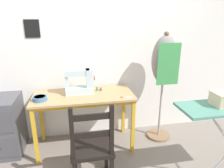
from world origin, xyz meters
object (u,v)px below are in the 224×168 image
at_px(thread_spool_near_machine, 97,89).
at_px(thread_spool_mid_table, 101,89).
at_px(wooden_chair, 92,148).
at_px(filing_cabinet, 2,126).
at_px(sewing_machine, 81,82).
at_px(storage_box, 223,99).
at_px(fabric_bowl, 40,98).
at_px(scissors, 124,97).
at_px(dress_form, 164,65).

xyz_separation_m(thread_spool_near_machine, thread_spool_mid_table, (0.05, -0.01, -0.00)).
height_order(wooden_chair, filing_cabinet, wooden_chair).
height_order(sewing_machine, thread_spool_near_machine, sewing_machine).
bearing_deg(storage_box, thread_spool_mid_table, 132.79).
height_order(thread_spool_mid_table, filing_cabinet, thread_spool_mid_table).
distance_m(fabric_bowl, thread_spool_mid_table, 0.73).
height_order(sewing_machine, fabric_bowl, sewing_machine).
distance_m(scissors, wooden_chair, 0.70).
bearing_deg(filing_cabinet, wooden_chair, -35.52).
distance_m(fabric_bowl, storage_box, 1.83).
height_order(thread_spool_near_machine, wooden_chair, wooden_chair).
xyz_separation_m(fabric_bowl, thread_spool_mid_table, (0.71, 0.18, -0.00)).
relative_size(fabric_bowl, storage_box, 0.87).
xyz_separation_m(thread_spool_near_machine, storage_box, (0.97, -1.00, 0.20)).
bearing_deg(storage_box, filing_cabinet, 155.12).
bearing_deg(scissors, thread_spool_near_machine, 136.09).
bearing_deg(scissors, dress_form, 21.05).
bearing_deg(storage_box, dress_form, 96.78).
relative_size(thread_spool_mid_table, storage_box, 0.24).
height_order(fabric_bowl, thread_spool_mid_table, fabric_bowl).
distance_m(thread_spool_near_machine, storage_box, 1.41).
bearing_deg(wooden_chair, scissors, 47.06).
relative_size(scissors, storage_box, 0.81).
relative_size(fabric_bowl, wooden_chair, 0.17).
distance_m(sewing_machine, scissors, 0.55).
distance_m(sewing_machine, dress_form, 1.06).
height_order(thread_spool_near_machine, storage_box, storage_box).
distance_m(thread_spool_near_machine, wooden_chair, 0.82).
relative_size(sewing_machine, wooden_chair, 0.39).
bearing_deg(filing_cabinet, fabric_bowl, -19.29).
height_order(fabric_bowl, storage_box, storage_box).
xyz_separation_m(thread_spool_near_machine, wooden_chair, (-0.15, -0.74, -0.32)).
relative_size(sewing_machine, thread_spool_near_machine, 8.06).
relative_size(thread_spool_near_machine, wooden_chair, 0.05).
distance_m(thread_spool_near_machine, filing_cabinet, 1.24).
bearing_deg(wooden_chair, filing_cabinet, 144.48).
bearing_deg(fabric_bowl, wooden_chair, -47.08).
bearing_deg(filing_cabinet, thread_spool_near_machine, 0.23).
xyz_separation_m(fabric_bowl, scissors, (0.95, -0.09, -0.02)).
height_order(sewing_machine, scissors, sewing_machine).
relative_size(thread_spool_near_machine, dress_form, 0.03).
bearing_deg(fabric_bowl, sewing_machine, 16.40).
relative_size(fabric_bowl, filing_cabinet, 0.22).
distance_m(fabric_bowl, thread_spool_near_machine, 0.69).
height_order(sewing_machine, filing_cabinet, sewing_machine).
bearing_deg(dress_form, thread_spool_near_machine, 176.12).
relative_size(wooden_chair, storage_box, 5.04).
bearing_deg(filing_cabinet, sewing_machine, -2.43).
bearing_deg(wooden_chair, thread_spool_mid_table, 75.24).
bearing_deg(wooden_chair, dress_form, 34.36).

